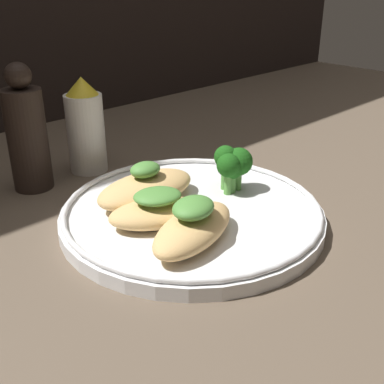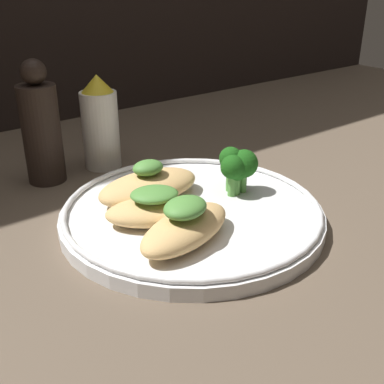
% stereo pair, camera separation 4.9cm
% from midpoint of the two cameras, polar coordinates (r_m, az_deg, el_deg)
% --- Properties ---
extents(ground_plane, '(1.80, 1.80, 0.01)m').
position_cam_midpoint_polar(ground_plane, '(0.51, -2.77, -4.03)').
color(ground_plane, brown).
extents(plate, '(0.27, 0.27, 0.02)m').
position_cam_midpoint_polar(plate, '(0.50, -2.80, -2.55)').
color(plate, white).
rests_on(plate, ground_plane).
extents(grilled_meat_front, '(0.12, 0.08, 0.04)m').
position_cam_midpoint_polar(grilled_meat_front, '(0.44, -3.08, -4.14)').
color(grilled_meat_front, tan).
rests_on(grilled_meat_front, plate).
extents(grilled_meat_middle, '(0.11, 0.09, 0.04)m').
position_cam_midpoint_polar(grilled_meat_middle, '(0.47, -7.26, -2.17)').
color(grilled_meat_middle, tan).
rests_on(grilled_meat_middle, plate).
extents(grilled_meat_back, '(0.12, 0.06, 0.04)m').
position_cam_midpoint_polar(grilled_meat_back, '(0.52, -8.20, 0.46)').
color(grilled_meat_back, tan).
rests_on(grilled_meat_back, plate).
extents(broccoli_bunch, '(0.05, 0.04, 0.05)m').
position_cam_midpoint_polar(broccoli_bunch, '(0.53, 2.02, 3.31)').
color(broccoli_bunch, '#569942').
rests_on(broccoli_bunch, plate).
extents(sauce_bottle, '(0.05, 0.05, 0.12)m').
position_cam_midpoint_polar(sauce_bottle, '(0.64, -14.46, 7.47)').
color(sauce_bottle, white).
rests_on(sauce_bottle, ground_plane).
extents(pepper_grinder, '(0.05, 0.05, 0.15)m').
position_cam_midpoint_polar(pepper_grinder, '(0.60, -21.25, 6.34)').
color(pepper_grinder, black).
rests_on(pepper_grinder, ground_plane).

